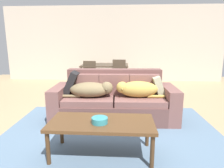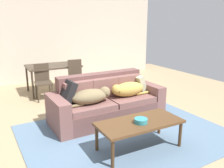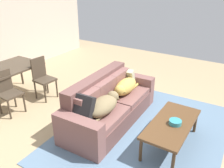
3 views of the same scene
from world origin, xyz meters
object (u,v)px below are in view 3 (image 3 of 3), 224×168
Objects in this scene: dog_on_right_cushion at (125,87)px; coffee_table at (172,125)px; couch at (108,105)px; throw_pillow_by_right_arm at (126,77)px; dining_chair_near_right at (42,76)px; throw_pillow_by_left_arm at (80,108)px; bowl_on_coffee_table at (175,122)px; dining_table at (7,70)px; dog_on_left_cushion at (104,105)px; dining_chair_near_left at (8,90)px.

dog_on_right_cushion reaches higher than coffee_table.
throw_pillow_by_right_arm is (0.80, 0.08, 0.28)m from couch.
couch is at bearing -86.60° from dining_chair_near_right.
couch is at bearing -1.50° from throw_pillow_by_left_arm.
throw_pillow_by_left_arm is 1.50m from coffee_table.
dog_on_right_cushion is 1.31m from bowl_on_coffee_table.
dining_table is (-0.30, 3.76, 0.20)m from bowl_on_coffee_table.
dining_chair_near_right is at bearing -55.25° from dining_table.
dining_chair_near_left reaches higher than dog_on_left_cushion.
throw_pillow_by_left_arm is 1.53m from bowl_on_coffee_table.
dog_on_left_cushion is 1.94× the size of throw_pillow_by_left_arm.
throw_pillow_by_right_arm is 0.40× the size of dining_chair_near_right.
dog_on_right_cushion is 1.97m from dining_chair_near_right.
throw_pillow_by_left_arm is 2.33× the size of bowl_on_coffee_table.
dining_chair_near_right is at bearing 87.11° from couch.
dining_chair_near_left is at bearing 90.48° from throw_pillow_by_left_arm.
dog_on_left_cushion is 2.11m from dining_chair_near_left.
throw_pillow_by_right_arm is 0.29× the size of coffee_table.
dining_chair_near_right is (0.83, 1.78, -0.14)m from throw_pillow_by_left_arm.
couch is 2.53× the size of dining_chair_near_left.
dining_chair_near_left is (-0.02, 1.87, -0.17)m from throw_pillow_by_left_arm.
throw_pillow_by_right_arm reaches higher than dining_table.
dining_chair_near_left reaches higher than dog_on_right_cushion.
couch is 2.54× the size of dog_on_left_cushion.
bowl_on_coffee_table is at bearing -73.78° from dining_chair_near_left.
throw_pillow_by_left_arm is at bearing 153.48° from dog_on_left_cushion.
throw_pillow_by_left_arm reaches higher than dog_on_left_cushion.
dining_chair_near_right is at bearing 87.84° from coffee_table.
dining_chair_near_right is at bearing -2.33° from dining_chair_near_left.
dining_table is at bearing 97.48° from couch.
throw_pillow_by_right_arm is at bearing 9.64° from dog_on_left_cushion.
dining_chair_near_right reaches higher than throw_pillow_by_right_arm.
throw_pillow_by_right_arm is 1.89m from dining_chair_near_right.
dog_on_left_cushion is 1.04× the size of dog_on_right_cushion.
throw_pillow_by_left_arm is at bearing 176.48° from couch.
throw_pillow_by_right_arm reaches higher than dog_on_left_cushion.
throw_pillow_by_right_arm is at bearing -61.68° from dining_chair_near_right.
dining_chair_near_right reaches higher than dog_on_left_cushion.
throw_pillow_by_right_arm is (0.40, 0.21, 0.02)m from dog_on_right_cushion.
throw_pillow_by_left_arm is at bearing -110.66° from dining_chair_near_right.
dining_chair_near_left is (-0.71, 3.22, 0.00)m from bowl_on_coffee_table.
dining_chair_near_left is (-0.41, -0.54, -0.19)m from dining_table.
dog_on_left_cushion is at bearing -74.48° from dining_chair_near_left.
coffee_table is at bearing -115.20° from dog_on_right_cushion.
dog_on_right_cushion is 4.34× the size of bowl_on_coffee_table.
dining_chair_near_left is at bearing 131.63° from throw_pillow_by_right_arm.
throw_pillow_by_right_arm is at bearing 2.02° from throw_pillow_by_left_arm.
bowl_on_coffee_table is at bearing -122.67° from throw_pillow_by_right_arm.
throw_pillow_by_left_arm reaches higher than dining_chair_near_left.
dog_on_right_cushion reaches higher than dog_on_left_cushion.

